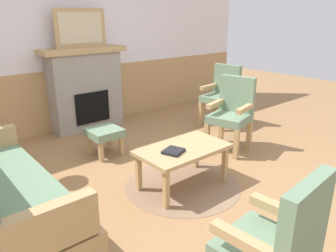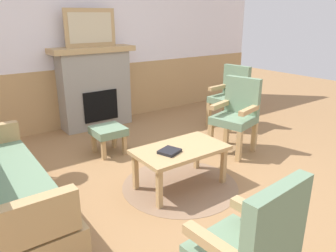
{
  "view_description": "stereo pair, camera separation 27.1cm",
  "coord_description": "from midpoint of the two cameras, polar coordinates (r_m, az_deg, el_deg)",
  "views": [
    {
      "loc": [
        -2.24,
        -2.29,
        1.74
      ],
      "look_at": [
        0.0,
        0.35,
        0.55
      ],
      "focal_mm": 34.59,
      "sensor_mm": 36.0,
      "label": 1
    },
    {
      "loc": [
        -2.03,
        -2.46,
        1.74
      ],
      "look_at": [
        0.0,
        0.35,
        0.55
      ],
      "focal_mm": 34.59,
      "sensor_mm": 36.0,
      "label": 2
    }
  ],
  "objects": [
    {
      "name": "book_on_table",
      "position": [
        3.23,
        2.68,
        -4.51
      ],
      "size": [
        0.24,
        0.23,
        0.03
      ],
      "primitive_type": "cube",
      "rotation": [
        0.0,
        0.0,
        0.34
      ],
      "color": "black",
      "rests_on": "coffee_table"
    },
    {
      "name": "framed_picture",
      "position": [
        5.19,
        -12.02,
        16.59
      ],
      "size": [
        0.8,
        0.04,
        0.56
      ],
      "color": "tan",
      "rests_on": "fireplace"
    },
    {
      "name": "ground_plane",
      "position": [
        3.64,
        5.45,
        -9.71
      ],
      "size": [
        14.0,
        14.0,
        0.0
      ],
      "primitive_type": "plane",
      "color": "#997047"
    },
    {
      "name": "armchair_near_fireplace",
      "position": [
        4.35,
        13.79,
        2.37
      ],
      "size": [
        0.58,
        0.58,
        0.98
      ],
      "color": "tan",
      "rests_on": "ground_plane"
    },
    {
      "name": "wall_back",
      "position": [
        5.43,
        -12.96,
        13.97
      ],
      "size": [
        7.2,
        0.14,
        2.7
      ],
      "color": "white",
      "rests_on": "ground_plane"
    },
    {
      "name": "round_rug",
      "position": [
        3.55,
        4.36,
        -10.39
      ],
      "size": [
        1.24,
        1.24,
        0.01
      ],
      "primitive_type": "cylinder",
      "color": "#896B51",
      "rests_on": "ground_plane"
    },
    {
      "name": "couch",
      "position": [
        2.99,
        -25.18,
        -9.77
      ],
      "size": [
        0.7,
        1.8,
        0.98
      ],
      "color": "tan",
      "rests_on": "ground_plane"
    },
    {
      "name": "fireplace",
      "position": [
        5.3,
        -11.35,
        6.75
      ],
      "size": [
        1.3,
        0.44,
        1.28
      ],
      "color": "gray",
      "rests_on": "ground_plane"
    },
    {
      "name": "footstool",
      "position": [
        4.27,
        -8.68,
        -1.2
      ],
      "size": [
        0.4,
        0.4,
        0.36
      ],
      "color": "tan",
      "rests_on": "ground_plane"
    },
    {
      "name": "coffee_table",
      "position": [
        3.38,
        4.52,
        -4.73
      ],
      "size": [
        0.96,
        0.56,
        0.44
      ],
      "color": "tan",
      "rests_on": "ground_plane"
    },
    {
      "name": "armchair_by_window_left",
      "position": [
        5.36,
        12.48,
        5.58
      ],
      "size": [
        0.53,
        0.53,
        0.98
      ],
      "color": "tan",
      "rests_on": "ground_plane"
    },
    {
      "name": "armchair_front_left",
      "position": [
        1.96,
        18.51,
        -20.01
      ],
      "size": [
        0.51,
        0.51,
        0.98
      ],
      "color": "tan",
      "rests_on": "ground_plane"
    }
  ]
}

